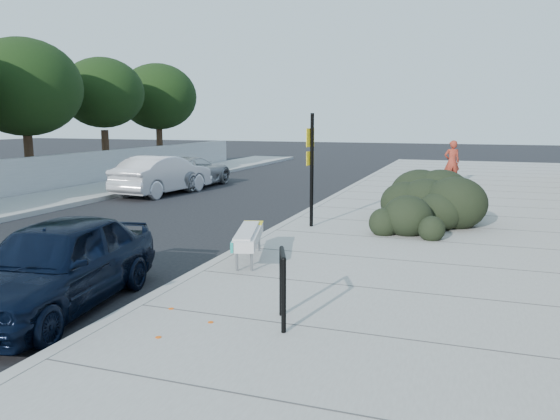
% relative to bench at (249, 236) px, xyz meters
% --- Properties ---
extents(ground, '(120.00, 120.00, 0.00)m').
position_rel_bench_xyz_m(ground, '(-0.60, -1.00, -0.64)').
color(ground, black).
rests_on(ground, ground).
extents(sidewalk_near, '(11.20, 50.00, 0.15)m').
position_rel_bench_xyz_m(sidewalk_near, '(5.00, 4.00, -0.56)').
color(sidewalk_near, gray).
rests_on(sidewalk_near, ground).
extents(sidewalk_far, '(3.00, 50.00, 0.15)m').
position_rel_bench_xyz_m(sidewalk_far, '(-10.10, 4.00, -0.56)').
color(sidewalk_far, gray).
rests_on(sidewalk_far, ground).
extents(curb_near, '(0.22, 50.00, 0.17)m').
position_rel_bench_xyz_m(curb_near, '(-0.60, 4.00, -0.55)').
color(curb_near, '#9E9E99').
rests_on(curb_near, ground).
extents(curb_far, '(0.22, 50.00, 0.17)m').
position_rel_bench_xyz_m(curb_far, '(-8.60, 4.00, -0.55)').
color(curb_far, '#9E9E99').
rests_on(curb_far, ground).
extents(tree_far_d, '(4.60, 4.60, 6.16)m').
position_rel_bench_xyz_m(tree_far_d, '(-13.10, 8.00, 3.55)').
color(tree_far_d, '#332114').
rests_on(tree_far_d, ground).
extents(tree_far_e, '(4.00, 4.00, 5.90)m').
position_rel_bench_xyz_m(tree_far_e, '(-13.10, 13.00, 3.55)').
color(tree_far_e, '#332114').
rests_on(tree_far_e, ground).
extents(tree_far_f, '(4.40, 4.40, 6.07)m').
position_rel_bench_xyz_m(tree_far_f, '(-13.10, 18.00, 3.55)').
color(tree_far_f, '#332114').
rests_on(tree_far_f, ground).
extents(bench, '(0.96, 2.09, 0.62)m').
position_rel_bench_xyz_m(bench, '(0.00, 0.00, 0.00)').
color(bench, gray).
rests_on(bench, sidewalk_near).
extents(bike_rack, '(0.30, 0.66, 1.02)m').
position_rel_bench_xyz_m(bike_rack, '(1.75, -3.00, 0.13)').
color(bike_rack, black).
rests_on(bike_rack, sidewalk_near).
extents(sign_post, '(0.16, 0.33, 2.93)m').
position_rel_bench_xyz_m(sign_post, '(0.19, 3.79, 1.16)').
color(sign_post, black).
rests_on(sign_post, sidewalk_near).
extents(hedge, '(2.92, 4.50, 1.56)m').
position_rel_bench_xyz_m(hedge, '(3.09, 5.13, 0.29)').
color(hedge, black).
rests_on(hedge, sidewalk_near).
extents(sedan_navy, '(2.26, 4.41, 1.44)m').
position_rel_bench_xyz_m(sedan_navy, '(-1.88, -3.23, 0.08)').
color(sedan_navy, black).
rests_on(sedan_navy, ground).
extents(wagon_silver, '(2.10, 4.77, 1.52)m').
position_rel_bench_xyz_m(wagon_silver, '(-7.36, 8.91, 0.12)').
color(wagon_silver, silver).
rests_on(wagon_silver, ground).
extents(suv_silver, '(2.26, 4.82, 1.33)m').
position_rel_bench_xyz_m(suv_silver, '(-7.54, 11.37, 0.03)').
color(suv_silver, '#95979A').
rests_on(suv_silver, ground).
extents(pedestrian, '(0.80, 0.66, 1.87)m').
position_rel_bench_xyz_m(pedestrian, '(3.28, 15.14, 0.45)').
color(pedestrian, maroon).
rests_on(pedestrian, sidewalk_near).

